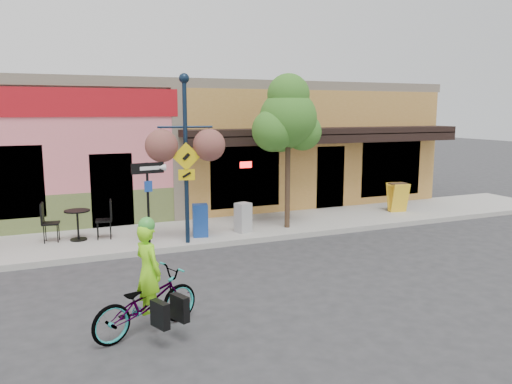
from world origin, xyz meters
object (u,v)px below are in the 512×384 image
at_px(building, 177,144).
at_px(one_way_sign, 148,206).
at_px(bicycle, 146,303).
at_px(cyclist_rider, 149,286).
at_px(newspaper_box_grey, 243,217).
at_px(newspaper_box_blue, 200,220).
at_px(street_tree, 288,151).
at_px(lamp_post, 186,160).

relative_size(building, one_way_sign, 8.53).
height_order(bicycle, cyclist_rider, cyclist_rider).
distance_m(one_way_sign, newspaper_box_grey, 2.90).
xyz_separation_m(cyclist_rider, newspaper_box_blue, (2.38, 5.06, -0.18)).
height_order(bicycle, newspaper_box_grey, bicycle).
bearing_deg(cyclist_rider, newspaper_box_grey, -57.54).
bearing_deg(street_tree, building, 104.95).
height_order(one_way_sign, newspaper_box_blue, one_way_sign).
bearing_deg(newspaper_box_blue, building, 92.71).
bearing_deg(one_way_sign, building, 62.02).
xyz_separation_m(newspaper_box_blue, newspaper_box_grey, (1.25, 0.01, -0.03)).
relative_size(one_way_sign, street_tree, 0.48).
bearing_deg(street_tree, newspaper_box_blue, -179.33).
xyz_separation_m(building, cyclist_rider, (-3.37, -11.30, -1.48)).
distance_m(cyclist_rider, lamp_post, 5.17).
bearing_deg(lamp_post, bicycle, -102.28).
height_order(bicycle, lamp_post, lamp_post).
bearing_deg(newspaper_box_grey, newspaper_box_blue, 162.29).
bearing_deg(bicycle, one_way_sign, -33.72).
xyz_separation_m(newspaper_box_blue, street_tree, (2.65, 0.03, 1.79)).
height_order(bicycle, newspaper_box_blue, newspaper_box_blue).
bearing_deg(building, bicycle, -106.84).
bearing_deg(lamp_post, street_tree, 20.19).
relative_size(newspaper_box_blue, street_tree, 0.20).
height_order(building, newspaper_box_blue, building).
height_order(building, street_tree, street_tree).
distance_m(bicycle, one_way_sign, 4.60).
bearing_deg(bicycle, street_tree, -66.83).
xyz_separation_m(one_way_sign, street_tree, (4.15, 0.64, 1.16)).
bearing_deg(bicycle, building, -38.74).
bearing_deg(bicycle, newspaper_box_blue, -47.57).
distance_m(newspaper_box_blue, street_tree, 3.20).
bearing_deg(cyclist_rider, one_way_sign, -33.10).
relative_size(lamp_post, street_tree, 0.96).
height_order(one_way_sign, newspaper_box_grey, one_way_sign).
relative_size(bicycle, cyclist_rider, 1.24).
xyz_separation_m(bicycle, street_tree, (5.08, 5.09, 1.88)).
height_order(lamp_post, one_way_sign, lamp_post).
xyz_separation_m(lamp_post, newspaper_box_grey, (1.75, 0.50, -1.74)).
relative_size(one_way_sign, newspaper_box_blue, 2.42).
relative_size(bicycle, one_way_sign, 0.89).
distance_m(lamp_post, street_tree, 3.18).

